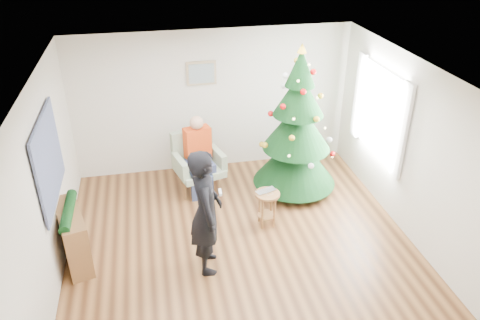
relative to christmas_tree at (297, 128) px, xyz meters
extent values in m
plane|color=brown|center=(-1.23, -1.39, -1.16)|extent=(5.00, 5.00, 0.00)
plane|color=white|center=(-1.23, -1.39, 1.44)|extent=(5.00, 5.00, 0.00)
plane|color=silver|center=(-1.23, 1.11, 0.14)|extent=(5.00, 0.00, 5.00)
plane|color=silver|center=(-1.23, -3.89, 0.14)|extent=(5.00, 0.00, 5.00)
plane|color=silver|center=(-3.73, -1.39, 0.14)|extent=(0.00, 5.00, 5.00)
plane|color=silver|center=(1.27, -1.39, 0.14)|extent=(0.00, 5.00, 5.00)
cube|color=white|center=(1.24, -0.39, 0.34)|extent=(0.04, 1.30, 1.40)
cube|color=white|center=(1.21, -1.14, 0.34)|extent=(0.05, 0.25, 1.50)
cube|color=white|center=(1.21, 0.36, 0.34)|extent=(0.05, 0.25, 1.50)
cylinder|color=#3F2816|center=(0.00, 0.00, -1.00)|extent=(0.11, 0.11, 0.33)
cone|color=black|center=(0.00, 0.00, -0.56)|extent=(1.43, 1.43, 0.93)
cone|color=black|center=(0.00, 0.00, 0.05)|extent=(1.14, 1.14, 0.82)
cone|color=black|center=(0.00, 0.00, 0.59)|extent=(0.83, 0.83, 0.71)
cone|color=black|center=(0.00, 0.00, 1.03)|extent=(0.48, 0.48, 0.60)
cone|color=gold|center=(0.00, 0.00, 1.34)|extent=(0.15, 0.15, 0.15)
cylinder|color=brown|center=(-0.74, -0.95, -0.61)|extent=(0.38, 0.38, 0.04)
cylinder|color=brown|center=(-0.74, -0.95, -0.99)|extent=(0.29, 0.29, 0.02)
imported|color=silver|center=(-0.74, -0.95, -0.57)|extent=(0.36, 0.29, 0.02)
cube|color=#92A888|center=(-1.62, 0.28, -0.78)|extent=(0.89, 0.85, 0.12)
cube|color=#92A888|center=(-1.70, 0.59, -0.44)|extent=(0.75, 0.31, 0.60)
cube|color=#92A888|center=(-1.96, 0.19, -0.62)|extent=(0.25, 0.59, 0.30)
cube|color=#92A888|center=(-1.29, 0.37, -0.62)|extent=(0.25, 0.59, 0.30)
cube|color=navy|center=(-1.62, 0.20, -0.65)|extent=(0.52, 0.54, 0.14)
cube|color=#C53D12|center=(-1.62, 0.43, -0.32)|extent=(0.49, 0.34, 0.55)
sphere|color=tan|center=(-1.62, 0.41, 0.06)|extent=(0.23, 0.23, 0.23)
imported|color=black|center=(-1.77, -1.72, -0.27)|extent=(0.47, 0.68, 1.79)
cube|color=white|center=(-1.58, -1.75, 0.03)|extent=(0.04, 0.13, 0.04)
cube|color=brown|center=(-3.56, -1.22, -0.76)|extent=(0.55, 1.04, 0.80)
cylinder|color=black|center=(-3.56, -1.22, -0.34)|extent=(0.14, 0.90, 0.14)
cube|color=black|center=(-3.69, -1.09, 0.39)|extent=(0.03, 1.50, 1.15)
cube|color=tan|center=(-1.43, 1.08, 0.69)|extent=(0.52, 0.03, 0.42)
cube|color=gray|center=(-1.43, 1.06, 0.69)|extent=(0.44, 0.02, 0.34)
camera|label=1|loc=(-2.35, -6.72, 3.24)|focal=35.00mm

